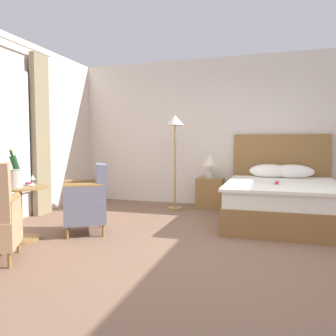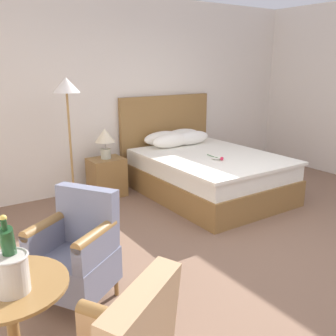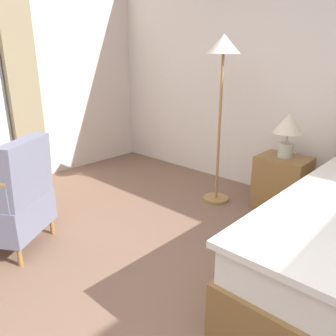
# 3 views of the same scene
# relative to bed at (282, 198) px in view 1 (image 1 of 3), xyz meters

# --- Properties ---
(ground_plane) EXTENTS (7.98, 7.98, 0.00)m
(ground_plane) POSITION_rel_bed_xyz_m (-0.72, -1.70, -0.36)
(ground_plane) COLOR brown
(wall_headboard_side) EXTENTS (6.60, 0.12, 2.84)m
(wall_headboard_side) POSITION_rel_bed_xyz_m (-0.72, 1.12, 1.06)
(wall_headboard_side) COLOR silver
(wall_headboard_side) RESTS_ON ground
(bed) EXTENTS (1.67, 2.23, 1.36)m
(bed) POSITION_rel_bed_xyz_m (0.00, 0.00, 0.00)
(bed) COLOR olive
(bed) RESTS_ON ground
(nightstand) EXTENTS (0.51, 0.39, 0.56)m
(nightstand) POSITION_rel_bed_xyz_m (-1.23, 0.70, -0.08)
(nightstand) COLOR olive
(nightstand) RESTS_ON ground
(bedside_lamp) EXTENTS (0.28, 0.28, 0.44)m
(bedside_lamp) POSITION_rel_bed_xyz_m (-1.23, 0.70, 0.49)
(bedside_lamp) COLOR #B6B9A2
(bedside_lamp) RESTS_ON nightstand
(floor_lamp_brass) EXTENTS (0.33, 0.33, 1.71)m
(floor_lamp_brass) POSITION_rel_bed_xyz_m (-1.83, 0.42, 1.05)
(floor_lamp_brass) COLOR #A17742
(floor_lamp_brass) RESTS_ON ground
(side_table_round) EXTENTS (0.68, 0.68, 0.66)m
(side_table_round) POSITION_rel_bed_xyz_m (-3.10, -2.04, 0.03)
(side_table_round) COLOR olive
(side_table_round) RESTS_ON ground
(champagne_bucket) EXTENTS (0.20, 0.20, 0.46)m
(champagne_bucket) POSITION_rel_bed_xyz_m (-3.09, -2.12, 0.45)
(champagne_bucket) COLOR #BBB3AB
(champagne_bucket) RESTS_ON side_table_round
(wine_glass_near_bucket) EXTENTS (0.07, 0.07, 0.13)m
(wine_glass_near_bucket) POSITION_rel_bed_xyz_m (-3.02, -1.89, 0.40)
(wine_glass_near_bucket) COLOR white
(wine_glass_near_bucket) RESTS_ON side_table_round
(wine_glass_near_edge) EXTENTS (0.08, 0.08, 0.15)m
(wine_glass_near_edge) POSITION_rel_bed_xyz_m (-3.26, -1.99, 0.42)
(wine_glass_near_edge) COLOR white
(wine_glass_near_edge) RESTS_ON side_table_round
(snack_plate) EXTENTS (0.14, 0.14, 0.04)m
(snack_plate) POSITION_rel_bed_xyz_m (-3.12, -1.86, 0.32)
(snack_plate) COLOR white
(snack_plate) RESTS_ON side_table_round
(armchair_by_window) EXTENTS (0.75, 0.75, 0.92)m
(armchair_by_window) POSITION_rel_bed_xyz_m (-2.50, -1.48, 0.07)
(armchair_by_window) COLOR olive
(armchair_by_window) RESTS_ON ground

